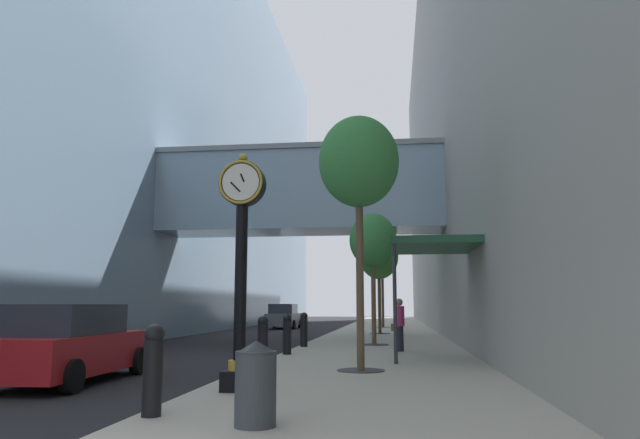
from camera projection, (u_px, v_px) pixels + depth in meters
name	position (u px, v px, depth m)	size (l,w,h in m)	color
ground_plane	(326.00, 337.00, 30.58)	(110.00, 110.00, 0.00)	black
sidewalk_right	(384.00, 333.00, 33.17)	(5.89, 80.00, 0.14)	#ADA593
building_block_left	(144.00, 99.00, 37.06)	(22.74, 80.00, 29.23)	#758EA8
building_block_right	(509.00, 101.00, 34.19)	(9.00, 80.00, 26.90)	gray
street_clock	(241.00, 257.00, 10.62)	(0.84, 0.55, 4.29)	black
bollard_nearest	(153.00, 368.00, 8.01)	(0.28, 0.28, 1.23)	black
bollard_third	(263.00, 339.00, 14.67)	(0.28, 0.28, 1.23)	black
bollard_fourth	(287.00, 333.00, 18.00)	(0.28, 0.28, 1.23)	black
bollard_fifth	(304.00, 329.00, 21.34)	(0.28, 0.28, 1.23)	black
street_tree_near	(359.00, 164.00, 14.14)	(1.93, 1.93, 6.04)	#333335
street_tree_mid_near	(373.00, 241.00, 22.84)	(1.83, 1.83, 5.06)	#333335
street_tree_mid_far	(379.00, 257.00, 31.68)	(2.09, 2.09, 5.29)	#333335
street_tree_far	(382.00, 263.00, 40.56)	(1.81, 1.81, 5.48)	#333335
trash_bin	(256.00, 382.00, 7.32)	(0.53, 0.53, 1.05)	#383D42
pedestrian_walking	(399.00, 323.00, 19.22)	(0.52, 0.50, 1.71)	#23232D
storefront_awning	(431.00, 248.00, 16.93)	(2.40, 3.60, 3.30)	#235138
car_grey_near	(284.00, 317.00, 41.46)	(2.13, 4.38, 1.72)	slate
car_red_mid	(70.00, 344.00, 12.49)	(2.06, 4.59, 1.65)	#AD191E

